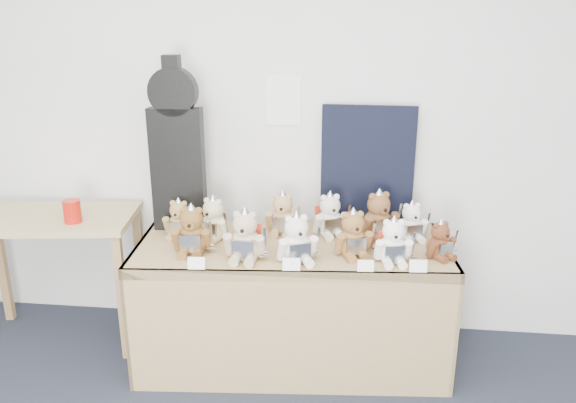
# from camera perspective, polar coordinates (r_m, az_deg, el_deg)

# --- Properties ---
(room_shell) EXTENTS (6.00, 6.00, 6.00)m
(room_shell) POSITION_cam_1_polar(r_m,az_deg,el_deg) (3.43, -0.47, 10.22)
(room_shell) COLOR white
(room_shell) RESTS_ON floor
(display_table) EXTENTS (1.82, 0.88, 0.73)m
(display_table) POSITION_cam_1_polar(r_m,az_deg,el_deg) (3.19, 0.35, -7.47)
(display_table) COLOR olive
(display_table) RESTS_ON floor
(side_table) EXTENTS (1.06, 0.68, 0.83)m
(side_table) POSITION_cam_1_polar(r_m,az_deg,el_deg) (3.71, -22.84, -3.20)
(side_table) COLOR tan
(side_table) RESTS_ON floor
(guitar_case) EXTENTS (0.31, 0.10, 1.03)m
(guitar_case) POSITION_cam_1_polar(r_m,az_deg,el_deg) (3.35, -11.24, 5.39)
(guitar_case) COLOR black
(guitar_case) RESTS_ON display_table
(navy_board) EXTENTS (0.56, 0.04, 0.74)m
(navy_board) POSITION_cam_1_polar(r_m,az_deg,el_deg) (3.41, 8.05, 3.49)
(navy_board) COLOR black
(navy_board) RESTS_ON display_table
(red_cup) EXTENTS (0.10, 0.10, 0.13)m
(red_cup) POSITION_cam_1_polar(r_m,az_deg,el_deg) (3.47, -21.08, -0.93)
(red_cup) COLOR #B8180C
(red_cup) RESTS_ON side_table
(teddy_front_far_left) EXTENTS (0.25, 0.20, 0.30)m
(teddy_front_far_left) POSITION_cam_1_polar(r_m,az_deg,el_deg) (3.08, -9.72, -3.09)
(teddy_front_far_left) COLOR brown
(teddy_front_far_left) RESTS_ON display_table
(teddy_front_left) EXTENTS (0.25, 0.21, 0.31)m
(teddy_front_left) POSITION_cam_1_polar(r_m,az_deg,el_deg) (2.97, -4.37, -3.68)
(teddy_front_left) COLOR tan
(teddy_front_left) RESTS_ON display_table
(teddy_front_centre) EXTENTS (0.24, 0.23, 0.30)m
(teddy_front_centre) POSITION_cam_1_polar(r_m,az_deg,el_deg) (2.93, 0.90, -3.99)
(teddy_front_centre) COLOR white
(teddy_front_centre) RESTS_ON display_table
(teddy_front_right) EXTENTS (0.24, 0.22, 0.28)m
(teddy_front_right) POSITION_cam_1_polar(r_m,az_deg,el_deg) (3.03, 6.62, -3.45)
(teddy_front_right) COLOR brown
(teddy_front_right) RESTS_ON display_table
(teddy_front_far_right) EXTENTS (0.23, 0.20, 0.27)m
(teddy_front_far_right) POSITION_cam_1_polar(r_m,az_deg,el_deg) (2.98, 10.62, -4.15)
(teddy_front_far_right) COLOR white
(teddy_front_far_right) RESTS_ON display_table
(teddy_front_end) EXTENTS (0.19, 0.19, 0.23)m
(teddy_front_end) POSITION_cam_1_polar(r_m,az_deg,el_deg) (3.10, 15.21, -3.94)
(teddy_front_end) COLOR brown
(teddy_front_end) RESTS_ON display_table
(teddy_back_left) EXTENTS (0.23, 0.21, 0.28)m
(teddy_back_left) POSITION_cam_1_polar(r_m,az_deg,el_deg) (3.26, -7.63, -1.94)
(teddy_back_left) COLOR beige
(teddy_back_left) RESTS_ON display_table
(teddy_back_centre_left) EXTENTS (0.23, 0.18, 0.28)m
(teddy_back_centre_left) POSITION_cam_1_polar(r_m,az_deg,el_deg) (3.32, -0.55, -1.39)
(teddy_back_centre_left) COLOR tan
(teddy_back_centre_left) RESTS_ON display_table
(teddy_back_centre_right) EXTENTS (0.24, 0.22, 0.29)m
(teddy_back_centre_right) POSITION_cam_1_polar(r_m,az_deg,el_deg) (3.30, 4.29, -1.54)
(teddy_back_centre_right) COLOR silver
(teddy_back_centre_right) RESTS_ON display_table
(teddy_back_right) EXTENTS (0.26, 0.25, 0.31)m
(teddy_back_right) POSITION_cam_1_polar(r_m,az_deg,el_deg) (3.29, 9.21, -1.58)
(teddy_back_right) COLOR brown
(teddy_back_right) RESTS_ON display_table
(teddy_back_end) EXTENTS (0.21, 0.19, 0.25)m
(teddy_back_end) POSITION_cam_1_polar(r_m,az_deg,el_deg) (3.31, 12.41, -2.13)
(teddy_back_end) COLOR white
(teddy_back_end) RESTS_ON display_table
(teddy_back_far_left) EXTENTS (0.21, 0.17, 0.25)m
(teddy_back_far_left) POSITION_cam_1_polar(r_m,az_deg,el_deg) (3.33, -11.00, -1.88)
(teddy_back_far_left) COLOR #9C7C48
(teddy_back_far_left) RESTS_ON display_table
(entry_card_a) EXTENTS (0.09, 0.03, 0.06)m
(entry_card_a) POSITION_cam_1_polar(r_m,az_deg,el_deg) (2.91, -9.30, -6.20)
(entry_card_a) COLOR white
(entry_card_a) RESTS_ON display_table
(entry_card_b) EXTENTS (0.09, 0.03, 0.06)m
(entry_card_b) POSITION_cam_1_polar(r_m,az_deg,el_deg) (2.86, 0.35, -6.40)
(entry_card_b) COLOR white
(entry_card_b) RESTS_ON display_table
(entry_card_c) EXTENTS (0.08, 0.03, 0.06)m
(entry_card_c) POSITION_cam_1_polar(r_m,az_deg,el_deg) (2.88, 7.88, -6.49)
(entry_card_c) COLOR white
(entry_card_c) RESTS_ON display_table
(entry_card_d) EXTENTS (0.09, 0.03, 0.06)m
(entry_card_d) POSITION_cam_1_polar(r_m,az_deg,el_deg) (2.92, 13.10, -6.40)
(entry_card_d) COLOR white
(entry_card_d) RESTS_ON display_table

